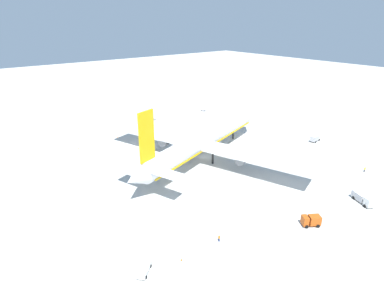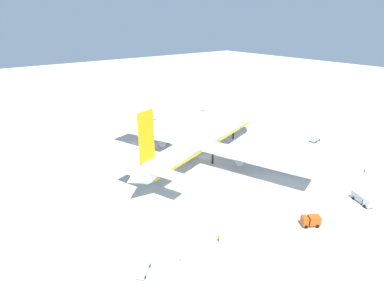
{
  "view_description": "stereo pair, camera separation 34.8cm",
  "coord_description": "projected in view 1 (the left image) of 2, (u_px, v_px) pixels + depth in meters",
  "views": [
    {
      "loc": [
        -71.71,
        -83.23,
        48.44
      ],
      "look_at": [
        -3.12,
        3.68,
        4.86
      ],
      "focal_mm": 30.03,
      "sensor_mm": 36.0,
      "label": 1
    },
    {
      "loc": [
        -71.44,
        -83.45,
        48.44
      ],
      "look_at": [
        -3.12,
        3.68,
        4.86
      ],
      "focal_mm": 30.03,
      "sensor_mm": 36.0,
      "label": 2
    }
  ],
  "objects": [
    {
      "name": "service_truck_2",
      "position": [
        315.0,
        138.0,
        134.66
      ],
      "size": [
        5.58,
        3.12,
        2.53
      ],
      "color": "white",
      "rests_on": "ground"
    },
    {
      "name": "airliner",
      "position": [
        203.0,
        140.0,
        116.28
      ],
      "size": [
        77.11,
        79.05,
        25.16
      ],
      "color": "white",
      "rests_on": "ground"
    },
    {
      "name": "ground_plane",
      "position": [
        205.0,
        157.0,
        119.88
      ],
      "size": [
        600.0,
        600.0,
        0.0
      ],
      "primitive_type": "plane",
      "color": "#B2B2AD"
    },
    {
      "name": "baggage_cart_1",
      "position": [
        203.0,
        110.0,
        179.07
      ],
      "size": [
        2.57,
        2.75,
        1.44
      ],
      "color": "#595B60",
      "rests_on": "ground"
    },
    {
      "name": "ground_worker_2",
      "position": [
        365.0,
        169.0,
        108.07
      ],
      "size": [
        0.4,
        0.4,
        1.74
      ],
      "color": "#3F3F47",
      "rests_on": "ground"
    },
    {
      "name": "ground_worker_1",
      "position": [
        219.0,
        238.0,
        74.38
      ],
      "size": [
        0.56,
        0.56,
        1.67
      ],
      "color": "navy",
      "rests_on": "ground"
    },
    {
      "name": "service_truck_0",
      "position": [
        311.0,
        220.0,
        79.84
      ],
      "size": [
        4.94,
        4.24,
        2.7
      ],
      "color": "#BF4C14",
      "rests_on": "ground"
    },
    {
      "name": "traffic_cone_3",
      "position": [
        118.0,
        137.0,
        139.22
      ],
      "size": [
        0.36,
        0.36,
        0.55
      ],
      "primitive_type": "cone",
      "color": "orange",
      "rests_on": "ground"
    },
    {
      "name": "traffic_cone_0",
      "position": [
        242.0,
        125.0,
        154.92
      ],
      "size": [
        0.36,
        0.36,
        0.55
      ],
      "primitive_type": "cone",
      "color": "orange",
      "rests_on": "ground"
    },
    {
      "name": "service_van",
      "position": [
        144.0,
        268.0,
        65.14
      ],
      "size": [
        4.8,
        4.58,
        1.97
      ],
      "color": "white",
      "rests_on": "ground"
    },
    {
      "name": "baggage_cart_0",
      "position": [
        152.0,
        118.0,
        163.56
      ],
      "size": [
        2.64,
        3.43,
        1.17
      ],
      "color": "gray",
      "rests_on": "ground"
    },
    {
      "name": "service_truck_1",
      "position": [
        363.0,
        198.0,
        89.63
      ],
      "size": [
        4.92,
        7.21,
        2.78
      ],
      "color": "white",
      "rests_on": "ground"
    },
    {
      "name": "traffic_cone_2",
      "position": [
        79.0,
        148.0,
        127.3
      ],
      "size": [
        0.36,
        0.36,
        0.55
      ],
      "primitive_type": "cone",
      "color": "orange",
      "rests_on": "ground"
    },
    {
      "name": "traffic_cone_1",
      "position": [
        181.0,
        259.0,
        68.66
      ],
      "size": [
        0.36,
        0.36,
        0.55
      ],
      "primitive_type": "cone",
      "color": "orange",
      "rests_on": "ground"
    }
  ]
}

